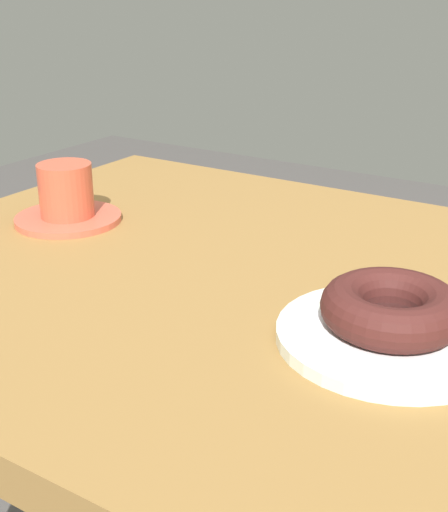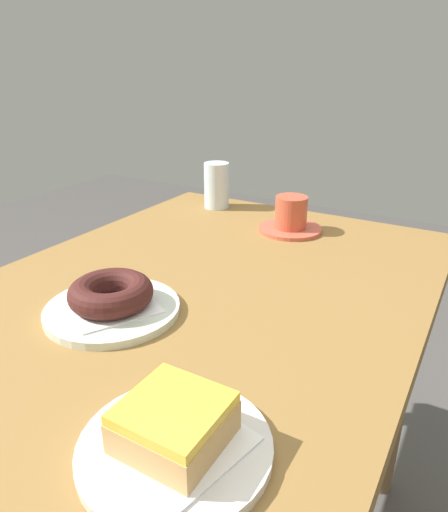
# 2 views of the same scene
# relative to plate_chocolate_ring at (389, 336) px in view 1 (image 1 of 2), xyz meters

# --- Properties ---
(table) EXTENTS (1.20, 0.71, 0.73)m
(table) POSITION_rel_plate_chocolate_ring_xyz_m (-0.03, 0.06, -0.11)
(table) COLOR olive
(table) RESTS_ON ground_plane
(plate_chocolate_ring) EXTENTS (0.20, 0.20, 0.01)m
(plate_chocolate_ring) POSITION_rel_plate_chocolate_ring_xyz_m (0.00, 0.00, 0.00)
(plate_chocolate_ring) COLOR silver
(plate_chocolate_ring) RESTS_ON table
(napkin_chocolate_ring) EXTENTS (0.16, 0.16, 0.00)m
(napkin_chocolate_ring) POSITION_rel_plate_chocolate_ring_xyz_m (0.00, -0.00, 0.01)
(napkin_chocolate_ring) COLOR white
(napkin_chocolate_ring) RESTS_ON plate_chocolate_ring
(donut_chocolate_ring) EXTENTS (0.13, 0.13, 0.04)m
(donut_chocolate_ring) POSITION_rel_plate_chocolate_ring_xyz_m (0.00, 0.00, 0.03)
(donut_chocolate_ring) COLOR #3E1916
(donut_chocolate_ring) RESTS_ON napkin_chocolate_ring
(coffee_cup) EXTENTS (0.14, 0.14, 0.08)m
(coffee_cup) POSITION_rel_plate_chocolate_ring_xyz_m (-0.47, 0.09, 0.03)
(coffee_cup) COLOR #CE5740
(coffee_cup) RESTS_ON table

